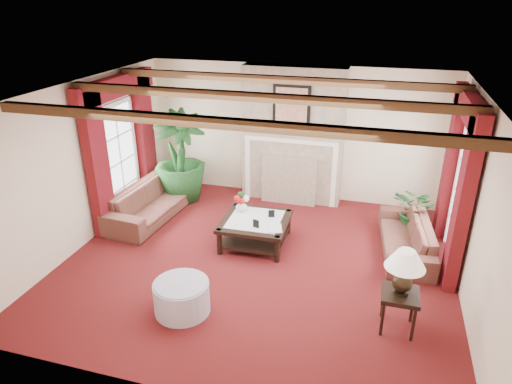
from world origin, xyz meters
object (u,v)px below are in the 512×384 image
(coffee_table, at_px, (255,231))
(ottoman, at_px, (182,297))
(sofa_right, at_px, (407,232))
(side_table, at_px, (398,311))
(sofa_left, at_px, (151,196))
(potted_palm, at_px, (181,176))

(coffee_table, xyz_separation_m, ottoman, (-0.45, -2.01, -0.01))
(sofa_right, relative_size, side_table, 3.54)
(coffee_table, bearing_deg, sofa_left, 167.01)
(potted_palm, height_order, ottoman, potted_palm)
(coffee_table, distance_m, side_table, 2.82)
(potted_palm, relative_size, side_table, 3.77)
(side_table, relative_size, ottoman, 0.72)
(sofa_left, bearing_deg, sofa_right, -85.81)
(coffee_table, height_order, side_table, side_table)
(side_table, distance_m, ottoman, 2.81)
(side_table, bearing_deg, sofa_left, 155.86)
(potted_palm, distance_m, ottoman, 3.69)
(sofa_left, relative_size, sofa_right, 1.14)
(sofa_right, height_order, side_table, sofa_right)
(sofa_left, distance_m, side_table, 4.94)
(sofa_right, bearing_deg, sofa_left, -95.77)
(potted_palm, distance_m, side_table, 5.20)
(sofa_left, distance_m, sofa_right, 4.63)
(sofa_right, relative_size, potted_palm, 0.94)
(sofa_left, relative_size, potted_palm, 1.07)
(sofa_left, xyz_separation_m, ottoman, (1.72, -2.45, -0.20))
(sofa_right, distance_m, coffee_table, 2.50)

